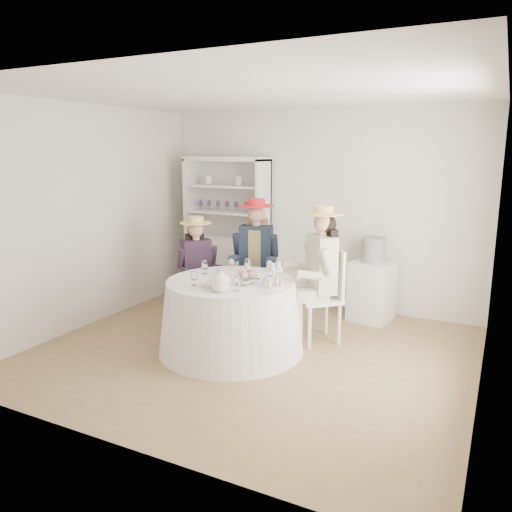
% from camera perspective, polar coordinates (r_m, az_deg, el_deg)
% --- Properties ---
extents(ground, '(4.50, 4.50, 0.00)m').
position_cam_1_polar(ground, '(5.51, -0.48, -10.94)').
color(ground, olive).
rests_on(ground, ground).
extents(ceiling, '(4.50, 4.50, 0.00)m').
position_cam_1_polar(ceiling, '(5.11, -0.53, 18.19)').
color(ceiling, white).
rests_on(ceiling, wall_back).
extents(wall_back, '(4.50, 0.00, 4.50)m').
position_cam_1_polar(wall_back, '(6.97, 7.06, 5.29)').
color(wall_back, silver).
rests_on(wall_back, ground).
extents(wall_front, '(4.50, 0.00, 4.50)m').
position_cam_1_polar(wall_front, '(3.52, -15.56, -1.50)').
color(wall_front, silver).
rests_on(wall_front, ground).
extents(wall_left, '(0.00, 4.50, 4.50)m').
position_cam_1_polar(wall_left, '(6.48, -18.56, 4.27)').
color(wall_left, silver).
rests_on(wall_left, ground).
extents(wall_right, '(0.00, 4.50, 4.50)m').
position_cam_1_polar(wall_right, '(4.59, 25.37, 0.85)').
color(wall_right, silver).
rests_on(wall_right, ground).
extents(tea_table, '(1.57, 1.57, 0.79)m').
position_cam_1_polar(tea_table, '(5.44, -2.86, -6.83)').
color(tea_table, white).
rests_on(tea_table, ground).
extents(hutch, '(1.37, 0.85, 2.06)m').
position_cam_1_polar(hutch, '(7.39, -3.19, 0.91)').
color(hutch, silver).
rests_on(hutch, ground).
extents(side_table, '(0.56, 0.56, 0.76)m').
position_cam_1_polar(side_table, '(6.59, 13.08, -3.91)').
color(side_table, silver).
rests_on(side_table, ground).
extents(hatbox, '(0.40, 0.40, 0.31)m').
position_cam_1_polar(hatbox, '(6.47, 13.31, 0.69)').
color(hatbox, black).
rests_on(hatbox, side_table).
extents(guest_left, '(0.58, 0.57, 1.35)m').
position_cam_1_polar(guest_left, '(6.25, -6.73, -0.91)').
color(guest_left, silver).
rests_on(guest_left, ground).
extents(guest_mid, '(0.59, 0.63, 1.56)m').
position_cam_1_polar(guest_mid, '(6.26, -0.02, 0.33)').
color(guest_mid, silver).
rests_on(guest_mid, ground).
extents(guest_right, '(0.66, 0.66, 1.56)m').
position_cam_1_polar(guest_right, '(5.60, 7.25, -1.20)').
color(guest_right, silver).
rests_on(guest_right, ground).
extents(spare_chair, '(0.53, 0.53, 1.00)m').
position_cam_1_polar(spare_chair, '(6.53, 1.18, -2.33)').
color(spare_chair, silver).
rests_on(spare_chair, ground).
extents(teacup_a, '(0.10, 0.10, 0.06)m').
position_cam_1_polar(teacup_a, '(5.60, -4.12, -1.77)').
color(teacup_a, white).
rests_on(teacup_a, tea_table).
extents(teacup_b, '(0.07, 0.07, 0.06)m').
position_cam_1_polar(teacup_b, '(5.54, -0.57, -1.89)').
color(teacup_b, white).
rests_on(teacup_b, tea_table).
extents(teacup_c, '(0.10, 0.10, 0.06)m').
position_cam_1_polar(teacup_c, '(5.39, -0.22, -2.26)').
color(teacup_c, white).
rests_on(teacup_c, tea_table).
extents(flower_bowl, '(0.23, 0.23, 0.05)m').
position_cam_1_polar(flower_bowl, '(5.17, -1.34, -2.95)').
color(flower_bowl, white).
rests_on(flower_bowl, tea_table).
extents(flower_arrangement, '(0.19, 0.20, 0.07)m').
position_cam_1_polar(flower_arrangement, '(5.23, -0.95, -2.01)').
color(flower_arrangement, pink).
rests_on(flower_arrangement, tea_table).
extents(table_teapot, '(0.28, 0.20, 0.21)m').
position_cam_1_polar(table_teapot, '(4.89, -4.01, -3.07)').
color(table_teapot, white).
rests_on(table_teapot, tea_table).
extents(sandwich_plate, '(0.26, 0.26, 0.06)m').
position_cam_1_polar(sandwich_plate, '(5.05, -5.48, -3.50)').
color(sandwich_plate, white).
rests_on(sandwich_plate, tea_table).
extents(cupcake_stand, '(0.26, 0.26, 0.25)m').
position_cam_1_polar(cupcake_stand, '(5.07, 1.97, -2.49)').
color(cupcake_stand, white).
rests_on(cupcake_stand, tea_table).
extents(stemware_set, '(0.87, 0.84, 0.15)m').
position_cam_1_polar(stemware_set, '(5.31, -2.91, -2.00)').
color(stemware_set, white).
rests_on(stemware_set, tea_table).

